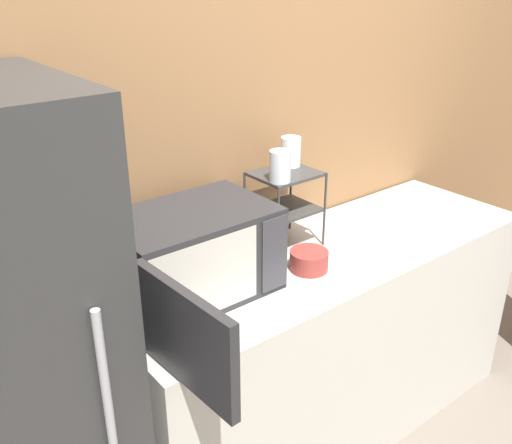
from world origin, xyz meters
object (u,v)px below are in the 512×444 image
at_px(microwave, 192,257).
at_px(glass_back_right, 291,152).
at_px(glass_front_left, 280,166).
at_px(bowl, 309,261).
at_px(dish_rack, 285,194).

bearing_deg(microwave, glass_back_right, 15.45).
relative_size(glass_front_left, bowl, 0.81).
height_order(glass_front_left, bowl, glass_front_left).
bearing_deg(glass_front_left, bowl, -84.99).
xyz_separation_m(microwave, bowl, (0.45, -0.11, -0.12)).
bearing_deg(glass_back_right, microwave, -164.55).
bearing_deg(bowl, microwave, 166.26).
relative_size(dish_rack, bowl, 2.14).
distance_m(dish_rack, glass_back_right, 0.17).
bearing_deg(dish_rack, glass_back_right, 35.79).
bearing_deg(microwave, glass_front_left, 6.65).
relative_size(microwave, glass_front_left, 6.67).
bearing_deg(glass_front_left, dish_rack, 36.59).
relative_size(microwave, glass_back_right, 6.67).
distance_m(microwave, bowl, 0.48).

